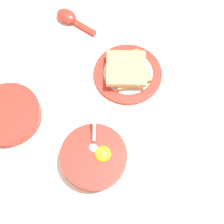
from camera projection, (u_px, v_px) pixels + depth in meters
ground_plane at (70, 86)px, 0.87m from camera, size 3.00×3.00×0.00m
egg_bowl at (94, 157)px, 0.77m from camera, size 0.17×0.17×0.07m
toast_plate at (128, 74)px, 0.88m from camera, size 0.19×0.19×0.01m
toast_sandwich at (127, 69)px, 0.86m from camera, size 0.15×0.15×0.03m
soup_spoon at (69, 18)px, 0.96m from camera, size 0.14×0.05×0.03m
congee_bowl at (8, 114)px, 0.82m from camera, size 0.17×0.17×0.04m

